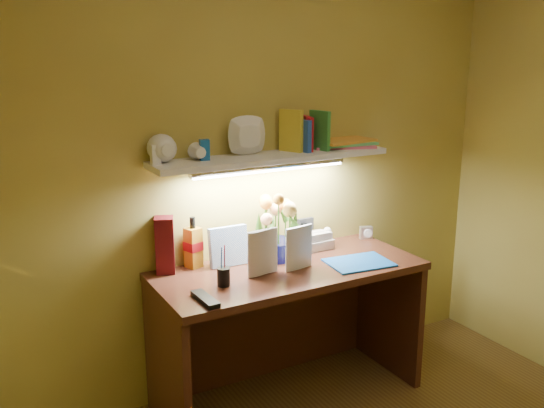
# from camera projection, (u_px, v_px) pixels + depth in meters

# --- Properties ---
(desk) EXTENTS (1.40, 0.60, 0.75)m
(desk) POSITION_uv_depth(u_px,v_px,m) (288.00, 334.00, 3.22)
(desk) COLOR #3E1C10
(desk) RESTS_ON ground
(flower_bouquet) EXTENTS (0.24, 0.24, 0.35)m
(flower_bouquet) POSITION_uv_depth(u_px,v_px,m) (277.00, 227.00, 3.22)
(flower_bouquet) COLOR #080932
(flower_bouquet) RESTS_ON desk
(telephone) EXTENTS (0.19, 0.14, 0.11)m
(telephone) POSITION_uv_depth(u_px,v_px,m) (314.00, 239.00, 3.42)
(telephone) COLOR beige
(telephone) RESTS_ON desk
(desk_clock) EXTENTS (0.08, 0.06, 0.07)m
(desk_clock) POSITION_uv_depth(u_px,v_px,m) (366.00, 232.00, 3.60)
(desk_clock) COLOR silver
(desk_clock) RESTS_ON desk
(whisky_bottle) EXTENTS (0.09, 0.09, 0.27)m
(whisky_bottle) POSITION_uv_depth(u_px,v_px,m) (193.00, 242.00, 3.10)
(whisky_bottle) COLOR #B87718
(whisky_bottle) RESTS_ON desk
(whisky_box) EXTENTS (0.12, 0.12, 0.29)m
(whisky_box) POSITION_uv_depth(u_px,v_px,m) (165.00, 245.00, 3.03)
(whisky_box) COLOR #500C10
(whisky_box) RESTS_ON desk
(pen_cup) EXTENTS (0.07, 0.07, 0.15)m
(pen_cup) POSITION_uv_depth(u_px,v_px,m) (223.00, 271.00, 2.87)
(pen_cup) COLOR black
(pen_cup) RESTS_ON desk
(art_card) EXTENTS (0.21, 0.05, 0.21)m
(art_card) POSITION_uv_depth(u_px,v_px,m) (228.00, 246.00, 3.14)
(art_card) COLOR silver
(art_card) RESTS_ON desk
(tv_remote) EXTENTS (0.06, 0.20, 0.02)m
(tv_remote) POSITION_uv_depth(u_px,v_px,m) (205.00, 299.00, 2.71)
(tv_remote) COLOR black
(tv_remote) RESTS_ON desk
(blue_folder) EXTENTS (0.35, 0.28, 0.01)m
(blue_folder) POSITION_uv_depth(u_px,v_px,m) (359.00, 263.00, 3.19)
(blue_folder) COLOR #175DB5
(blue_folder) RESTS_ON desk
(desk_book_a) EXTENTS (0.18, 0.04, 0.24)m
(desk_book_a) POSITION_uv_depth(u_px,v_px,m) (248.00, 256.00, 2.95)
(desk_book_a) COLOR beige
(desk_book_a) RESTS_ON desk
(desk_book_b) EXTENTS (0.17, 0.04, 0.23)m
(desk_book_b) POSITION_uv_depth(u_px,v_px,m) (286.00, 251.00, 3.03)
(desk_book_b) COLOR white
(desk_book_b) RESTS_ON desk
(wall_shelf) EXTENTS (1.32, 0.35, 0.25)m
(wall_shelf) POSITION_uv_depth(u_px,v_px,m) (275.00, 150.00, 3.15)
(wall_shelf) COLOR white
(wall_shelf) RESTS_ON ground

